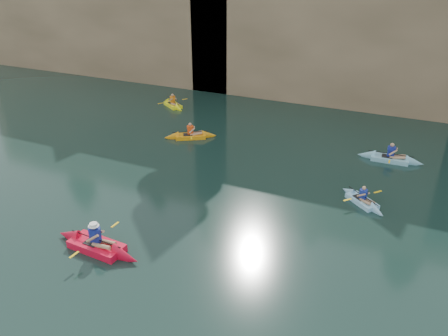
% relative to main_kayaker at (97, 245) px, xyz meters
% --- Properties ---
extents(ground, '(160.00, 160.00, 0.00)m').
position_rel_main_kayaker_xyz_m(ground, '(3.06, -1.06, -0.19)').
color(ground, black).
rests_on(ground, ground).
extents(cliff, '(70.00, 16.00, 12.00)m').
position_rel_main_kayaker_xyz_m(cliff, '(3.06, 28.94, 5.81)').
color(cliff, tan).
rests_on(cliff, ground).
extents(cliff_slab_west, '(26.00, 2.40, 10.56)m').
position_rel_main_kayaker_xyz_m(cliff_slab_west, '(-16.94, 21.54, 5.09)').
color(cliff_slab_west, '#987D5C').
rests_on(cliff_slab_west, ground).
extents(cliff_slab_center, '(24.00, 2.40, 11.40)m').
position_rel_main_kayaker_xyz_m(cliff_slab_center, '(5.06, 21.54, 5.51)').
color(cliff_slab_center, '#987D5C').
rests_on(cliff_slab_center, ground).
extents(sea_cave_west, '(4.50, 1.00, 4.00)m').
position_rel_main_kayaker_xyz_m(sea_cave_west, '(-14.94, 20.89, 1.81)').
color(sea_cave_west, black).
rests_on(sea_cave_west, ground).
extents(sea_cave_center, '(3.50, 1.00, 3.20)m').
position_rel_main_kayaker_xyz_m(sea_cave_center, '(-0.94, 20.89, 1.41)').
color(sea_cave_center, black).
rests_on(sea_cave_center, ground).
extents(main_kayaker, '(3.83, 2.55, 1.41)m').
position_rel_main_kayaker_xyz_m(main_kayaker, '(0.00, 0.00, 0.00)').
color(main_kayaker, red).
rests_on(main_kayaker, ground).
extents(kayaker_orange, '(3.05, 2.26, 1.19)m').
position_rel_main_kayaker_xyz_m(kayaker_orange, '(-2.13, 11.12, -0.04)').
color(kayaker_orange, orange).
rests_on(kayaker_orange, ground).
extents(kayaker_ltblue_near, '(2.43, 2.21, 1.04)m').
position_rel_main_kayaker_xyz_m(kayaker_ltblue_near, '(8.40, 7.57, -0.06)').
color(kayaker_ltblue_near, '#92D0F5').
rests_on(kayaker_ltblue_near, ground).
extents(kayaker_yellow, '(2.77, 2.21, 1.18)m').
position_rel_main_kayaker_xyz_m(kayaker_yellow, '(-6.19, 15.92, -0.04)').
color(kayaker_yellow, '#FFFD15').
rests_on(kayaker_yellow, ground).
extents(kayaker_ltblue_mid, '(3.36, 2.50, 1.27)m').
position_rel_main_kayaker_xyz_m(kayaker_ltblue_mid, '(9.04, 12.69, -0.03)').
color(kayaker_ltblue_mid, '#80C1D7').
rests_on(kayaker_ltblue_mid, ground).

